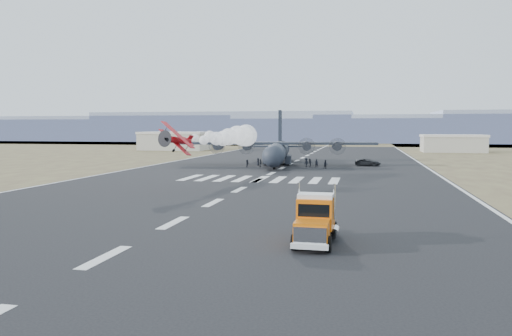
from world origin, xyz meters
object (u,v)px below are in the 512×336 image
(hangar_left, at_px, (175,141))
(crew_e, at_px, (258,162))
(aerobatic_biplane, at_px, (177,140))
(crew_a, at_px, (316,163))
(hangar_right, at_px, (453,143))
(transport_aircraft, at_px, (278,150))
(crew_c, at_px, (306,163))
(crew_h, at_px, (326,165))
(crew_d, at_px, (261,163))
(crew_g, at_px, (278,164))
(support_vehicle, at_px, (368,162))
(semi_truck, at_px, (315,218))
(crew_f, at_px, (247,163))
(crew_b, at_px, (310,163))

(hangar_left, xyz_separation_m, crew_e, (45.65, -66.57, -2.60))
(aerobatic_biplane, height_order, crew_a, aerobatic_biplane)
(hangar_right, distance_m, crew_a, 83.13)
(hangar_right, bearing_deg, transport_aircraft, -125.51)
(crew_c, height_order, crew_h, crew_c)
(transport_aircraft, height_order, crew_a, transport_aircraft)
(hangar_right, xyz_separation_m, crew_e, (-52.35, -71.57, -2.20))
(hangar_left, bearing_deg, crew_a, -49.29)
(hangar_right, relative_size, crew_d, 12.11)
(crew_c, xyz_separation_m, crew_g, (-5.39, -4.22, -0.14))
(hangar_left, xyz_separation_m, support_vehicle, (69.43, -62.62, -2.65))
(hangar_left, bearing_deg, crew_d, -56.33)
(transport_aircraft, distance_m, crew_c, 9.18)
(semi_truck, bearing_deg, crew_h, 94.24)
(semi_truck, bearing_deg, crew_g, 102.68)
(crew_f, bearing_deg, crew_g, -134.08)
(transport_aircraft, relative_size, crew_f, 28.18)
(crew_a, bearing_deg, aerobatic_biplane, 74.34)
(hangar_right, xyz_separation_m, aerobatic_biplane, (-53.24, -118.29, 3.84))
(crew_e, distance_m, crew_f, 5.02)
(hangar_left, distance_m, crew_c, 88.78)
(crew_b, relative_size, crew_g, 1.08)
(aerobatic_biplane, xyz_separation_m, crew_h, (16.21, 40.45, -5.94))
(aerobatic_biplane, distance_m, crew_b, 47.76)
(aerobatic_biplane, relative_size, crew_g, 3.44)
(crew_d, relative_size, crew_g, 1.06)
(semi_truck, xyz_separation_m, crew_e, (-19.40, 71.37, -0.99))
(semi_truck, bearing_deg, crew_a, 95.87)
(crew_a, height_order, crew_e, crew_a)
(crew_a, distance_m, crew_h, 5.15)
(crew_e, bearing_deg, hangar_right, 128.48)
(crew_d, bearing_deg, semi_truck, 3.78)
(crew_e, xyz_separation_m, crew_f, (-1.35, -4.83, -0.03))
(crew_d, xyz_separation_m, crew_g, (4.12, -2.03, -0.05))
(crew_a, bearing_deg, crew_f, 13.99)
(support_vehicle, relative_size, crew_g, 3.40)
(crew_d, bearing_deg, hangar_right, 134.80)
(crew_c, xyz_separation_m, crew_f, (-12.23, -2.99, -0.16))
(aerobatic_biplane, xyz_separation_m, crew_g, (6.38, 40.66, -6.05))
(crew_f, bearing_deg, semi_truck, 163.42)
(hangar_right, xyz_separation_m, support_vehicle, (-28.57, -67.62, -2.25))
(aerobatic_biplane, relative_size, support_vehicle, 1.01)
(crew_b, height_order, crew_d, crew_b)
(transport_aircraft, height_order, crew_c, transport_aircraft)
(hangar_left, bearing_deg, hangar_right, 2.92)
(support_vehicle, distance_m, crew_c, 14.14)
(semi_truck, height_order, crew_c, semi_truck)
(semi_truck, relative_size, crew_f, 5.23)
(crew_b, bearing_deg, crew_e, -97.03)
(semi_truck, xyz_separation_m, crew_b, (-7.88, 70.39, -0.92))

